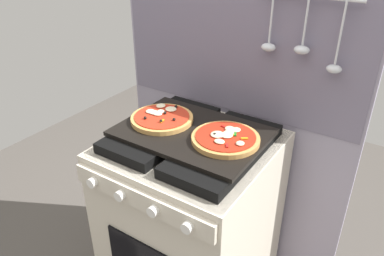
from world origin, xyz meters
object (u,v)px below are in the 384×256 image
at_px(stove, 192,224).
at_px(baking_tray, 192,132).
at_px(pizza_right, 225,138).
at_px(pizza_left, 162,118).

distance_m(stove, baking_tray, 0.46).
distance_m(baking_tray, pizza_right, 0.14).
bearing_deg(stove, pizza_left, 178.45).
relative_size(stove, pizza_right, 3.70).
height_order(stove, baking_tray, baking_tray).
height_order(stove, pizza_right, pizza_right).
xyz_separation_m(baking_tray, pizza_right, (0.14, -0.00, 0.02)).
xyz_separation_m(stove, pizza_right, (0.14, -0.00, 0.48)).
bearing_deg(pizza_right, baking_tray, 178.72).
bearing_deg(baking_tray, pizza_left, 179.11).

